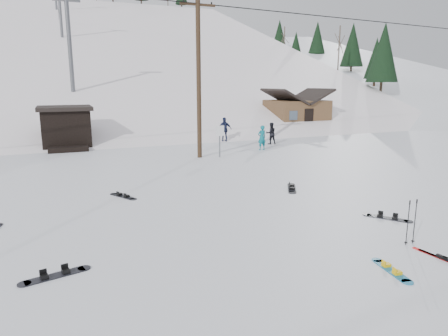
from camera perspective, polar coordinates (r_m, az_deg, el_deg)
name	(u,v)px	position (r m, az deg, el deg)	size (l,w,h in m)	color
ground	(310,258)	(10.37, 12.24, -12.40)	(200.00, 200.00, 0.00)	silver
ski_slope	(101,190)	(64.98, -17.13, -2.98)	(60.00, 75.00, 45.00)	white
ridge_right	(323,170)	(73.86, 14.00, -0.23)	(34.00, 85.00, 36.00)	silver
treeline_right	(348,111)	(64.89, 17.29, 7.75)	(20.00, 60.00, 10.00)	black
treeline_crest	(82,103)	(93.93, -19.57, 8.77)	(50.00, 6.00, 10.00)	black
utility_pole	(199,75)	(22.95, -3.64, 13.11)	(2.00, 0.26, 9.00)	#3A2819
trail_sign	(220,136)	(23.13, -0.60, 4.66)	(0.50, 0.09, 1.85)	#595B60
lift_hut	(66,127)	(28.76, -21.64, 5.45)	(3.40, 4.10, 2.75)	black
lift_tower_near	(69,40)	(37.88, -21.24, 16.74)	(2.20, 0.36, 8.00)	#595B60
lift_tower_mid	(59,2)	(58.57, -22.46, 21.13)	(2.20, 0.36, 8.00)	#595B60
cabin	(296,114)	(37.85, 10.30, 7.67)	(5.39, 4.40, 3.77)	brown
hero_snowboard	(392,270)	(10.25, 22.82, -13.29)	(0.44, 1.35, 0.10)	#17709A
hero_skis	(445,259)	(11.36, 29.05, -11.35)	(0.28, 1.76, 0.09)	red
ski_poles	(411,222)	(11.83, 25.20, -6.94)	(0.34, 0.09, 1.23)	black
board_scatter_a	(55,275)	(10.00, -22.96, -13.92)	(1.54, 0.58, 0.11)	black
board_scatter_b	(123,196)	(15.71, -14.22, -3.91)	(0.85, 1.29, 0.10)	black
board_scatter_d	(387,218)	(13.88, 22.30, -6.58)	(1.02, 1.29, 0.11)	black
board_scatter_f	(292,188)	(16.62, 9.66, -2.83)	(0.98, 1.47, 0.12)	black
skier_teal	(262,138)	(25.91, 5.43, 4.33)	(0.58, 0.38, 1.59)	#0B6673
skier_dark	(271,133)	(28.49, 6.72, 4.94)	(0.74, 0.58, 1.53)	black
skier_pink	(290,124)	(35.69, 9.41, 6.22)	(0.94, 0.54, 1.45)	#E24F55
skier_navy	(225,130)	(29.44, 0.09, 5.51)	(1.05, 0.44, 1.80)	#181F3E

